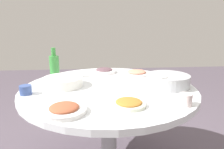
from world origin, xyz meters
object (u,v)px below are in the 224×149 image
at_px(dish_shrimp, 137,73).
at_px(green_bottle, 54,66).
at_px(soup_bowl, 63,82).
at_px(tea_cup_far, 186,100).
at_px(dish_eggplant, 104,71).
at_px(dish_stirfry, 64,109).
at_px(dish_tofu_braise, 129,103).
at_px(rice_bowl, 168,80).
at_px(round_dining_table, 109,99).
at_px(tea_cup_near, 26,90).

distance_m(dish_shrimp, green_bottle, 0.73).
xyz_separation_m(soup_bowl, green_bottle, (0.10, -0.23, 0.07)).
xyz_separation_m(soup_bowl, dish_shrimp, (-0.62, -0.30, -0.02)).
bearing_deg(tea_cup_far, dish_eggplant, -62.73).
height_order(soup_bowl, dish_shrimp, soup_bowl).
relative_size(dish_shrimp, tea_cup_far, 3.21).
bearing_deg(dish_stirfry, soup_bowl, -81.50).
height_order(dish_stirfry, tea_cup_far, tea_cup_far).
height_order(soup_bowl, dish_tofu_braise, soup_bowl).
relative_size(rice_bowl, dish_stirfry, 1.34).
xyz_separation_m(round_dining_table, tea_cup_far, (-0.42, 0.39, 0.13)).
bearing_deg(dish_tofu_braise, green_bottle, -50.50).
relative_size(round_dining_table, rice_bowl, 4.06).
bearing_deg(tea_cup_near, dish_eggplant, -134.70).
xyz_separation_m(dish_tofu_braise, green_bottle, (0.53, -0.64, 0.09)).
bearing_deg(dish_stirfry, rice_bowl, -150.29).
distance_m(rice_bowl, soup_bowl, 0.78).
bearing_deg(dish_eggplant, dish_shrimp, 162.44).
bearing_deg(dish_tofu_braise, dish_eggplant, -82.86).
bearing_deg(dish_stirfry, dish_shrimp, -125.09).
bearing_deg(round_dining_table, soup_bowl, -7.35).
bearing_deg(dish_tofu_braise, tea_cup_near, -21.04).
xyz_separation_m(dish_tofu_braise, tea_cup_near, (0.65, -0.25, 0.01)).
xyz_separation_m(dish_stirfry, green_bottle, (0.17, -0.71, 0.09)).
bearing_deg(dish_eggplant, tea_cup_near, 45.30).
bearing_deg(round_dining_table, dish_shrimp, -129.05).
height_order(round_dining_table, dish_shrimp, dish_shrimp).
distance_m(round_dining_table, dish_shrimp, 0.46).
relative_size(dish_shrimp, dish_stirfry, 1.00).
bearing_deg(tea_cup_far, rice_bowl, -93.41).
height_order(dish_shrimp, green_bottle, green_bottle).
bearing_deg(round_dining_table, tea_cup_far, 136.80).
bearing_deg(soup_bowl, dish_stirfry, 98.50).
relative_size(dish_tofu_braise, dish_stirfry, 0.84).
xyz_separation_m(dish_shrimp, green_bottle, (0.72, 0.07, 0.09)).
height_order(soup_bowl, dish_eggplant, soup_bowl).
distance_m(dish_tofu_braise, tea_cup_far, 0.33).
distance_m(dish_tofu_braise, dish_shrimp, 0.74).
distance_m(rice_bowl, dish_tofu_braise, 0.49).
xyz_separation_m(dish_tofu_braise, tea_cup_far, (-0.33, 0.02, 0.02)).
distance_m(rice_bowl, dish_shrimp, 0.41).
relative_size(dish_tofu_braise, dish_shrimp, 0.84).
xyz_separation_m(soup_bowl, dish_tofu_braise, (-0.43, 0.41, -0.02)).
bearing_deg(soup_bowl, dish_shrimp, -153.96).
bearing_deg(tea_cup_far, soup_bowl, -29.95).
height_order(soup_bowl, dish_stirfry, soup_bowl).
relative_size(round_dining_table, dish_eggplant, 6.10).
height_order(soup_bowl, green_bottle, green_bottle).
xyz_separation_m(rice_bowl, tea_cup_near, (1.00, 0.09, -0.02)).
height_order(dish_tofu_braise, dish_eggplant, dish_eggplant).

